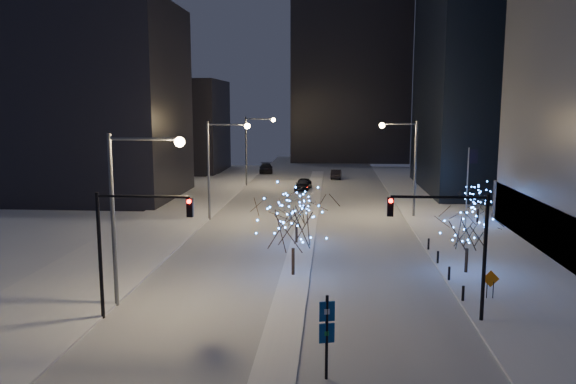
# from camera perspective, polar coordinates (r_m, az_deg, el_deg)

# --- Properties ---
(ground) EXTENTS (160.00, 160.00, 0.00)m
(ground) POSITION_cam_1_polar(r_m,az_deg,el_deg) (30.77, -0.31, -13.24)
(ground) COLOR white
(ground) RESTS_ON ground
(road) EXTENTS (20.00, 130.00, 0.02)m
(road) POSITION_cam_1_polar(r_m,az_deg,el_deg) (64.52, 2.28, -1.56)
(road) COLOR silver
(road) RESTS_ON ground
(median) EXTENTS (2.00, 80.00, 0.15)m
(median) POSITION_cam_1_polar(r_m,az_deg,el_deg) (59.59, 2.10, -2.35)
(median) COLOR silver
(median) RESTS_ON ground
(east_sidewalk) EXTENTS (10.00, 90.00, 0.15)m
(east_sidewalk) POSITION_cam_1_polar(r_m,az_deg,el_deg) (51.34, 18.63, -4.61)
(east_sidewalk) COLOR silver
(east_sidewalk) RESTS_ON ground
(west_sidewalk) EXTENTS (8.00, 90.00, 0.15)m
(west_sidewalk) POSITION_cam_1_polar(r_m,az_deg,el_deg) (52.40, -13.91, -4.15)
(west_sidewalk) COLOR silver
(west_sidewalk) RESTS_ON ground
(filler_west_near) EXTENTS (22.00, 18.00, 24.00)m
(filler_west_near) POSITION_cam_1_polar(r_m,az_deg,el_deg) (74.88, -19.70, 8.59)
(filler_west_near) COLOR black
(filler_west_near) RESTS_ON ground
(filler_west_far) EXTENTS (18.00, 16.00, 16.00)m
(filler_west_far) POSITION_cam_1_polar(r_m,az_deg,el_deg) (102.51, -11.69, 6.58)
(filler_west_far) COLOR black
(filler_west_far) RESTS_ON ground
(horizon_block) EXTENTS (24.00, 14.00, 42.00)m
(horizon_block) POSITION_cam_1_polar(r_m,az_deg,el_deg) (120.87, 6.34, 13.17)
(horizon_block) COLOR black
(horizon_block) RESTS_ON ground
(street_lamp_w_near) EXTENTS (4.40, 0.56, 10.00)m
(street_lamp_w_near) POSITION_cam_1_polar(r_m,az_deg,el_deg) (32.86, -15.74, -0.38)
(street_lamp_w_near) COLOR #595E66
(street_lamp_w_near) RESTS_ON ground
(street_lamp_w_mid) EXTENTS (4.40, 0.56, 10.00)m
(street_lamp_w_mid) POSITION_cam_1_polar(r_m,az_deg,el_deg) (56.80, -7.06, 3.59)
(street_lamp_w_mid) COLOR #595E66
(street_lamp_w_mid) RESTS_ON ground
(street_lamp_w_far) EXTENTS (4.40, 0.56, 10.00)m
(street_lamp_w_far) POSITION_cam_1_polar(r_m,az_deg,el_deg) (81.39, -3.55, 5.17)
(street_lamp_w_far) COLOR #595E66
(street_lamp_w_far) RESTS_ON ground
(street_lamp_east) EXTENTS (3.90, 0.56, 10.00)m
(street_lamp_east) POSITION_cam_1_polar(r_m,az_deg,el_deg) (59.16, 11.95, 3.63)
(street_lamp_east) COLOR #595E66
(street_lamp_east) RESTS_ON ground
(traffic_signal_west) EXTENTS (5.26, 0.43, 7.00)m
(traffic_signal_west) POSITION_cam_1_polar(r_m,az_deg,el_deg) (31.16, -16.01, -4.13)
(traffic_signal_west) COLOR black
(traffic_signal_west) RESTS_ON ground
(traffic_signal_east) EXTENTS (5.26, 0.43, 7.00)m
(traffic_signal_east) POSITION_cam_1_polar(r_m,az_deg,el_deg) (30.90, 16.65, -4.27)
(traffic_signal_east) COLOR black
(traffic_signal_east) RESTS_ON ground
(flagpoles) EXTENTS (1.35, 2.60, 8.00)m
(flagpoles) POSITION_cam_1_polar(r_m,az_deg,el_deg) (47.47, 17.80, 0.17)
(flagpoles) COLOR silver
(flagpoles) RESTS_ON east_sidewalk
(bollards) EXTENTS (0.16, 12.16, 0.90)m
(bollards) POSITION_cam_1_polar(r_m,az_deg,el_deg) (40.71, 15.49, -7.15)
(bollards) COLOR black
(bollards) RESTS_ON east_sidewalk
(car_near) EXTENTS (2.48, 5.04, 1.66)m
(car_near) POSITION_cam_1_polar(r_m,az_deg,el_deg) (77.51, 1.55, 0.79)
(car_near) COLOR black
(car_near) RESTS_ON ground
(car_mid) EXTENTS (1.80, 4.56, 1.48)m
(car_mid) POSITION_cam_1_polar(r_m,az_deg,el_deg) (90.06, 4.92, 1.82)
(car_mid) COLOR black
(car_mid) RESTS_ON ground
(car_far) EXTENTS (2.90, 5.82, 1.62)m
(car_far) POSITION_cam_1_polar(r_m,az_deg,el_deg) (97.75, -2.25, 2.43)
(car_far) COLOR black
(car_far) RESTS_ON ground
(holiday_tree_median_near) EXTENTS (5.22, 5.22, 6.11)m
(holiday_tree_median_near) POSITION_cam_1_polar(r_m,az_deg,el_deg) (37.70, 0.53, -2.88)
(holiday_tree_median_near) COLOR black
(holiday_tree_median_near) RESTS_ON median
(holiday_tree_median_far) EXTENTS (4.18, 4.18, 4.23)m
(holiday_tree_median_far) POSITION_cam_1_polar(r_m,az_deg,el_deg) (46.85, 0.88, -1.88)
(holiday_tree_median_far) COLOR black
(holiday_tree_median_far) RESTS_ON median
(holiday_tree_plaza_near) EXTENTS (3.87, 3.87, 4.79)m
(holiday_tree_plaza_near) POSITION_cam_1_polar(r_m,az_deg,el_deg) (40.32, 17.81, -3.55)
(holiday_tree_plaza_near) COLOR black
(holiday_tree_plaza_near) RESTS_ON east_sidewalk
(holiday_tree_plaza_far) EXTENTS (4.09, 4.09, 3.89)m
(holiday_tree_plaza_far) POSITION_cam_1_polar(r_m,az_deg,el_deg) (58.10, 18.80, -0.52)
(holiday_tree_plaza_far) COLOR black
(holiday_tree_plaza_far) RESTS_ON east_sidewalk
(wayfinding_sign) EXTENTS (0.66, 0.26, 3.72)m
(wayfinding_sign) POSITION_cam_1_polar(r_m,az_deg,el_deg) (24.26, 3.96, -13.65)
(wayfinding_sign) COLOR black
(wayfinding_sign) RESTS_ON ground
(construction_sign) EXTENTS (1.05, 0.09, 1.72)m
(construction_sign) POSITION_cam_1_polar(r_m,az_deg,el_deg) (35.87, 19.88, -8.54)
(construction_sign) COLOR black
(construction_sign) RESTS_ON east_sidewalk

